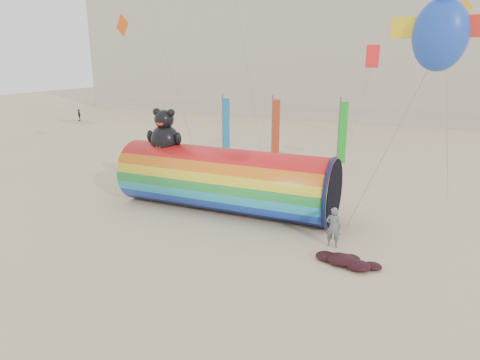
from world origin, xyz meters
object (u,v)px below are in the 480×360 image
at_px(windsock_assembly, 225,178).
at_px(fabric_bundle, 346,261).
at_px(hotel_building, 287,40).
at_px(kite_handler, 333,227).

distance_m(windsock_assembly, fabric_bundle, 8.24).
xyz_separation_m(hotel_building, windsock_assembly, (10.73, -42.47, -8.54)).
bearing_deg(fabric_bundle, hotel_building, 111.16).
bearing_deg(fabric_bundle, kite_handler, 120.48).
height_order(hotel_building, windsock_assembly, hotel_building).
xyz_separation_m(windsock_assembly, fabric_bundle, (7.16, -3.74, -1.60)).
distance_m(hotel_building, fabric_bundle, 50.58).
bearing_deg(kite_handler, fabric_bundle, 114.74).
height_order(windsock_assembly, fabric_bundle, windsock_assembly).
bearing_deg(hotel_building, kite_handler, -69.17).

